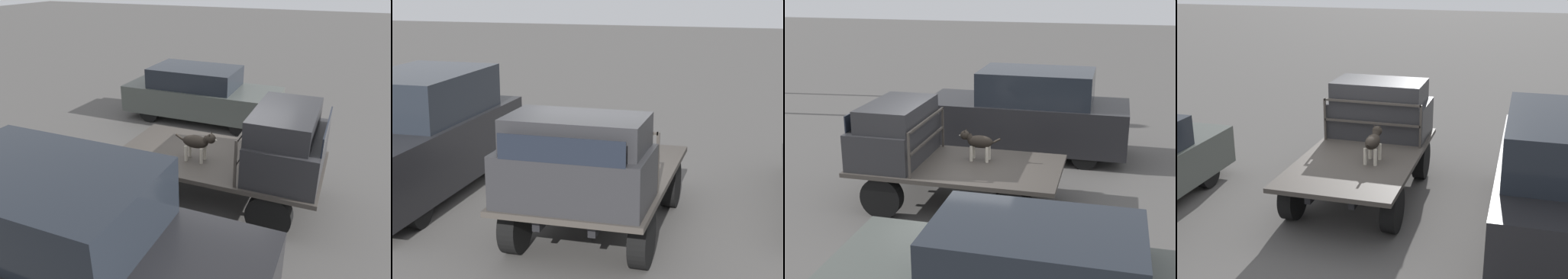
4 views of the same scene
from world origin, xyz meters
TOP-DOWN VIEW (x-y plane):
  - ground_plane at (0.00, 0.00)m, footprint 80.00×80.00m
  - flatbed_truck at (0.00, 0.00)m, footprint 3.92×2.08m
  - truck_cab at (1.27, 0.00)m, footprint 1.22×1.96m
  - truck_headboard at (0.62, 0.00)m, footprint 0.04×1.96m
  - dog at (-0.29, -0.30)m, footprint 0.84×0.24m
  - parked_pickup_far at (-0.79, -3.44)m, footprint 4.88×1.90m

SIDE VIEW (x-z plane):
  - ground_plane at x=0.00m, z-range 0.00..0.00m
  - flatbed_truck at x=0.00m, z-range 0.19..1.03m
  - parked_pickup_far at x=-0.79m, z-range -0.03..2.07m
  - dog at x=-0.29m, z-range 0.91..1.53m
  - truck_cab at x=1.27m, z-range 0.81..1.95m
  - truck_headboard at x=0.62m, z-range 0.98..1.83m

